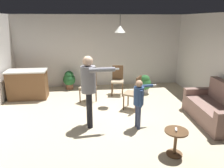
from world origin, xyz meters
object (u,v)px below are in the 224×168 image
object	(u,v)px
dining_chair_centre_back	(89,85)
side_table_by_couch	(176,140)
dining_chair_by_counter	(118,79)
kitchen_counter	(28,84)
potted_plant_corner	(69,79)
spare_remote_on_table	(176,130)
dining_chair_near_wall	(134,92)
potted_plant_by_wall	(145,83)
person_child	(139,99)
person_adult	(89,84)
couch_floral	(215,109)

from	to	relation	value
dining_chair_centre_back	side_table_by_couch	bearing A→B (deg)	159.81
dining_chair_by_counter	side_table_by_couch	bearing A→B (deg)	109.93
side_table_by_couch	dining_chair_centre_back	world-z (taller)	dining_chair_centre_back
kitchen_counter	dining_chair_centre_back	xyz separation A→B (m)	(2.00, -0.52, 0.07)
potted_plant_corner	spare_remote_on_table	size ratio (longest dim) A/B	5.36
dining_chair_near_wall	spare_remote_on_table	size ratio (longest dim) A/B	7.69
potted_plant_by_wall	spare_remote_on_table	xyz separation A→B (m)	(-0.39, -3.54, 0.17)
person_child	kitchen_counter	bearing A→B (deg)	-135.58
potted_plant_corner	kitchen_counter	bearing A→B (deg)	-147.01
person_adult	dining_chair_by_counter	distance (m)	2.51
side_table_by_couch	potted_plant_corner	size ratio (longest dim) A/B	0.75
potted_plant_by_wall	couch_floral	bearing A→B (deg)	-62.78
kitchen_counter	potted_plant_corner	distance (m)	1.52
kitchen_counter	side_table_by_couch	xyz separation A→B (m)	(3.57, -3.54, -0.15)
dining_chair_by_counter	dining_chair_near_wall	world-z (taller)	same
couch_floral	spare_remote_on_table	bearing A→B (deg)	130.33
dining_chair_near_wall	dining_chair_centre_back	world-z (taller)	same
couch_floral	potted_plant_by_wall	bearing A→B (deg)	29.81
potted_plant_corner	person_adult	bearing A→B (deg)	-76.70
person_adult	potted_plant_corner	bearing A→B (deg)	-171.42
kitchen_counter	potted_plant_corner	xyz separation A→B (m)	(1.27, 0.83, -0.09)
side_table_by_couch	person_adult	distance (m)	2.23
person_adult	person_child	xyz separation A→B (m)	(1.14, -0.23, -0.33)
side_table_by_couch	dining_chair_near_wall	distance (m)	2.25
side_table_by_couch	dining_chair_by_counter	world-z (taller)	dining_chair_by_counter
potted_plant_corner	potted_plant_by_wall	distance (m)	2.80
kitchen_counter	dining_chair_near_wall	bearing A→B (deg)	-22.09
person_child	potted_plant_corner	distance (m)	3.74
couch_floral	potted_plant_by_wall	size ratio (longest dim) A/B	2.76
person_child	spare_remote_on_table	xyz separation A→B (m)	(0.43, -1.13, -0.20)
kitchen_counter	potted_plant_by_wall	xyz separation A→B (m)	(3.95, 0.00, -0.11)
potted_plant_corner	spare_remote_on_table	distance (m)	4.93
side_table_by_couch	person_adult	xyz separation A→B (m)	(-1.59, 1.37, 0.75)
person_adult	potted_plant_by_wall	xyz separation A→B (m)	(1.97, 2.18, -0.71)
dining_chair_by_counter	potted_plant_by_wall	distance (m)	0.98
potted_plant_corner	potted_plant_by_wall	bearing A→B (deg)	-17.10
dining_chair_by_counter	potted_plant_corner	world-z (taller)	dining_chair_by_counter
person_adult	potted_plant_corner	world-z (taller)	person_adult
couch_floral	person_adult	distance (m)	3.25
couch_floral	person_adult	world-z (taller)	person_adult
couch_floral	dining_chair_by_counter	bearing A→B (deg)	44.76
dining_chair_centre_back	potted_plant_by_wall	xyz separation A→B (m)	(1.95, 0.52, -0.18)
dining_chair_by_counter	dining_chair_near_wall	bearing A→B (deg)	112.18
side_table_by_couch	dining_chair_by_counter	distance (m)	3.67
couch_floral	side_table_by_couch	bearing A→B (deg)	130.58
side_table_by_couch	potted_plant_corner	world-z (taller)	potted_plant_corner
kitchen_counter	person_child	size ratio (longest dim) A/B	1.05
side_table_by_couch	person_child	size ratio (longest dim) A/B	0.43
person_child	couch_floral	bearing A→B (deg)	84.64
dining_chair_centre_back	potted_plant_corner	bearing A→B (deg)	-19.24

